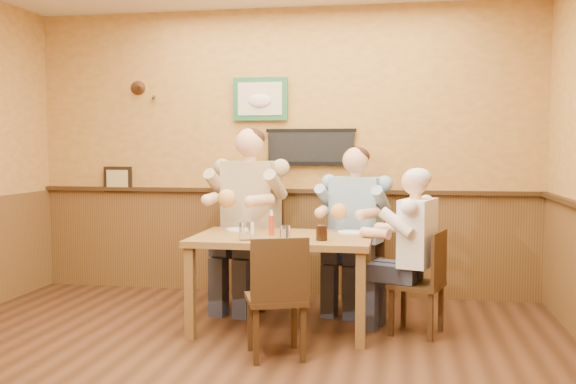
# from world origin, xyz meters

# --- Properties ---
(room) EXTENTS (5.02, 5.03, 2.81)m
(room) POSITION_xyz_m (0.13, 0.17, 1.69)
(room) COLOR #331C0F
(room) RESTS_ON ground
(dining_table) EXTENTS (1.40, 0.90, 0.75)m
(dining_table) POSITION_xyz_m (0.25, 1.24, 0.66)
(dining_table) COLOR brown
(dining_table) RESTS_ON ground
(chair_back_left) EXTENTS (0.55, 0.55, 1.02)m
(chair_back_left) POSITION_xyz_m (-0.17, 1.95, 0.51)
(chair_back_left) COLOR #3C2713
(chair_back_left) RESTS_ON ground
(chair_back_right) EXTENTS (0.52, 0.52, 0.91)m
(chair_back_right) POSITION_xyz_m (0.78, 2.01, 0.46)
(chair_back_right) COLOR #3C2713
(chair_back_right) RESTS_ON ground
(chair_right_end) EXTENTS (0.47, 0.47, 0.81)m
(chair_right_end) POSITION_xyz_m (1.30, 1.29, 0.41)
(chair_right_end) COLOR #3C2713
(chair_right_end) RESTS_ON ground
(chair_near_side) EXTENTS (0.50, 0.50, 0.85)m
(chair_near_side) POSITION_xyz_m (0.33, 0.56, 0.43)
(chair_near_side) COLOR #3C2713
(chair_near_side) RESTS_ON ground
(diner_tan_shirt) EXTENTS (0.79, 0.79, 1.46)m
(diner_tan_shirt) POSITION_xyz_m (-0.17, 1.95, 0.73)
(diner_tan_shirt) COLOR tan
(diner_tan_shirt) RESTS_ON ground
(diner_blue_polo) EXTENTS (0.74, 0.74, 1.30)m
(diner_blue_polo) POSITION_xyz_m (0.78, 2.01, 0.65)
(diner_blue_polo) COLOR #7DA0BC
(diner_blue_polo) RESTS_ON ground
(diner_white_elder) EXTENTS (0.67, 0.67, 1.16)m
(diner_white_elder) POSITION_xyz_m (1.30, 1.29, 0.58)
(diner_white_elder) COLOR white
(diner_white_elder) RESTS_ON ground
(water_glass_left) EXTENTS (0.11, 0.11, 0.14)m
(water_glass_left) POSITION_xyz_m (0.01, 0.95, 0.82)
(water_glass_left) COLOR white
(water_glass_left) RESTS_ON dining_table
(water_glass_mid) EXTENTS (0.08, 0.08, 0.11)m
(water_glass_mid) POSITION_xyz_m (0.31, 1.01, 0.81)
(water_glass_mid) COLOR silver
(water_glass_mid) RESTS_ON dining_table
(cola_tumbler) EXTENTS (0.09, 0.09, 0.11)m
(cola_tumbler) POSITION_xyz_m (0.59, 1.03, 0.81)
(cola_tumbler) COLOR black
(cola_tumbler) RESTS_ON dining_table
(hot_sauce_bottle) EXTENTS (0.04, 0.04, 0.18)m
(hot_sauce_bottle) POSITION_xyz_m (0.16, 1.25, 0.84)
(hot_sauce_bottle) COLOR red
(hot_sauce_bottle) RESTS_ON dining_table
(salt_shaker) EXTENTS (0.05, 0.05, 0.10)m
(salt_shaker) POSITION_xyz_m (0.01, 1.20, 0.80)
(salt_shaker) COLOR white
(salt_shaker) RESTS_ON dining_table
(pepper_shaker) EXTENTS (0.04, 0.04, 0.09)m
(pepper_shaker) POSITION_xyz_m (0.26, 1.15, 0.80)
(pepper_shaker) COLOR black
(pepper_shaker) RESTS_ON dining_table
(plate_far_left) EXTENTS (0.29, 0.29, 0.01)m
(plate_far_left) POSITION_xyz_m (-0.17, 1.49, 0.76)
(plate_far_left) COLOR white
(plate_far_left) RESTS_ON dining_table
(plate_far_right) EXTENTS (0.27, 0.27, 0.02)m
(plate_far_right) POSITION_xyz_m (0.78, 1.47, 0.76)
(plate_far_right) COLOR silver
(plate_far_right) RESTS_ON dining_table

